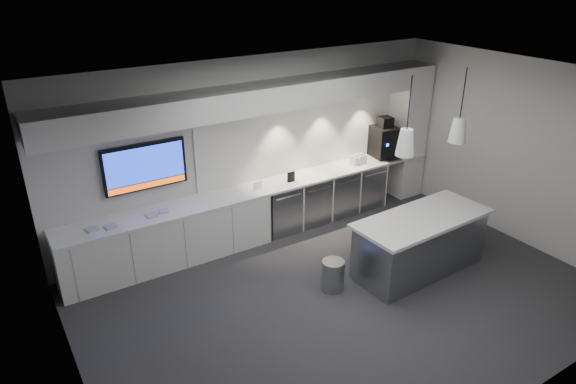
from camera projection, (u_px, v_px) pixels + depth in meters
floor at (344, 296)px, 7.27m from camera, size 7.00×7.00×0.00m
ceiling at (355, 85)px, 6.03m from camera, size 7.00×7.00×0.00m
wall_back at (256, 146)px, 8.57m from camera, size 7.00×0.00×7.00m
wall_front at (519, 299)px, 4.73m from camera, size 7.00×0.00×7.00m
wall_left at (64, 283)px, 4.95m from camera, size 0.00×7.00×7.00m
wall_right at (518, 151)px, 8.35m from camera, size 0.00×7.00×7.00m
back_counter at (266, 187)px, 8.58m from camera, size 6.80×0.65×0.04m
left_base_cabinets at (168, 238)px, 7.91m from camera, size 3.30×0.63×0.86m
fridge_unit_a at (279, 208)px, 8.89m from camera, size 0.60×0.61×0.85m
fridge_unit_b at (309, 200)px, 9.20m from camera, size 0.60×0.61×0.85m
fridge_unit_c at (337, 192)px, 9.50m from camera, size 0.60×0.61×0.85m
fridge_unit_d at (363, 185)px, 9.81m from camera, size 0.60×0.61×0.85m
backsplash at (315, 132)px, 9.12m from camera, size 4.60×0.03×1.30m
soffit at (264, 97)px, 7.97m from camera, size 6.90×0.60×0.40m
column at (407, 131)px, 9.98m from camera, size 0.55×0.55×2.60m
wall_tv at (145, 166)px, 7.59m from camera, size 1.25×0.07×0.72m
island at (420, 243)px, 7.71m from camera, size 2.17×1.00×0.91m
bin at (333, 275)px, 7.35m from camera, size 0.43×0.43×0.46m
coffee_machine at (384, 140)px, 9.73m from camera, size 0.49×0.65×0.78m
sign_black at (291, 177)px, 8.69m from camera, size 0.14×0.03×0.18m
sign_white at (258, 186)px, 8.40m from camera, size 0.18×0.07×0.14m
cup_cluster at (358, 160)px, 9.47m from camera, size 0.30×0.19×0.16m
tray_a at (92, 229)px, 7.17m from camera, size 0.20×0.20×0.02m
tray_b at (111, 227)px, 7.24m from camera, size 0.18×0.18×0.02m
tray_c at (152, 215)px, 7.56m from camera, size 0.16×0.16×0.02m
tray_d at (163, 211)px, 7.69m from camera, size 0.20×0.20×0.02m
pendant_left at (406, 142)px, 6.76m from camera, size 0.25×0.25×1.06m
pendant_right at (458, 130)px, 7.26m from camera, size 0.25×0.25×1.06m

